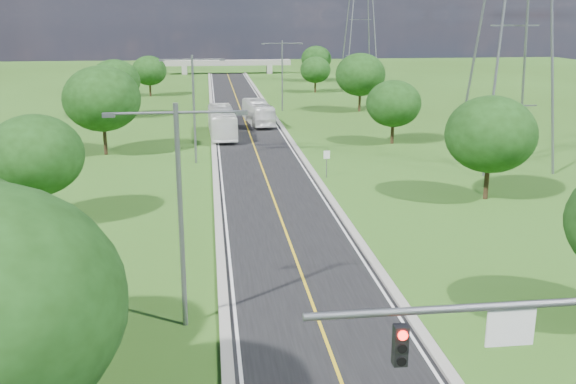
# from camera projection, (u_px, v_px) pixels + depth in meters

# --- Properties ---
(ground) EXTENTS (260.00, 260.00, 0.00)m
(ground) POSITION_uv_depth(u_px,v_px,m) (249.00, 133.00, 75.51)
(ground) COLOR #2D4D15
(ground) RESTS_ON ground
(road) EXTENTS (8.00, 150.00, 0.06)m
(road) POSITION_uv_depth(u_px,v_px,m) (246.00, 125.00, 81.24)
(road) COLOR black
(road) RESTS_ON ground
(curb_left) EXTENTS (0.50, 150.00, 0.22)m
(curb_left) POSITION_uv_depth(u_px,v_px,m) (212.00, 125.00, 80.72)
(curb_left) COLOR gray
(curb_left) RESTS_ON ground
(curb_right) EXTENTS (0.50, 150.00, 0.22)m
(curb_right) POSITION_uv_depth(u_px,v_px,m) (279.00, 124.00, 81.73)
(curb_right) COLOR gray
(curb_right) RESTS_ON ground
(signal_mast) EXTENTS (8.54, 0.33, 7.20)m
(signal_mast) POSITION_uv_depth(u_px,v_px,m) (547.00, 364.00, 16.30)
(signal_mast) COLOR slate
(signal_mast) RESTS_ON ground
(speed_limit_sign) EXTENTS (0.55, 0.09, 2.40)m
(speed_limit_sign) POSITION_uv_depth(u_px,v_px,m) (327.00, 159.00, 54.65)
(speed_limit_sign) COLOR slate
(speed_limit_sign) RESTS_ON ground
(overpass) EXTENTS (30.00, 3.00, 3.20)m
(overpass) POSITION_uv_depth(u_px,v_px,m) (227.00, 64.00, 151.39)
(overpass) COLOR gray
(overpass) RESTS_ON ground
(streetlight_near_left) EXTENTS (5.90, 0.25, 10.00)m
(streetlight_near_left) POSITION_uv_depth(u_px,v_px,m) (180.00, 198.00, 27.31)
(streetlight_near_left) COLOR slate
(streetlight_near_left) RESTS_ON ground
(streetlight_mid_left) EXTENTS (5.90, 0.25, 10.00)m
(streetlight_mid_left) POSITION_uv_depth(u_px,v_px,m) (194.00, 100.00, 58.87)
(streetlight_mid_left) COLOR slate
(streetlight_mid_left) RESTS_ON ground
(streetlight_far_right) EXTENTS (5.90, 0.25, 10.00)m
(streetlight_far_right) POSITION_uv_depth(u_px,v_px,m) (282.00, 69.00, 91.86)
(streetlight_far_right) COLOR slate
(streetlight_far_right) RESTS_ON ground
(power_tower_near) EXTENTS (9.00, 6.40, 28.00)m
(power_tower_near) POSITION_uv_depth(u_px,v_px,m) (516.00, 9.00, 55.26)
(power_tower_near) COLOR slate
(power_tower_near) RESTS_ON ground
(power_tower_far) EXTENTS (9.00, 6.40, 28.00)m
(power_tower_far) POSITION_uv_depth(u_px,v_px,m) (361.00, 12.00, 127.47)
(power_tower_far) COLOR slate
(power_tower_far) RESTS_ON ground
(tree_lb) EXTENTS (6.30, 6.30, 7.33)m
(tree_lb) POSITION_uv_depth(u_px,v_px,m) (35.00, 155.00, 41.77)
(tree_lb) COLOR black
(tree_lb) RESTS_ON ground
(tree_lc) EXTENTS (7.56, 7.56, 8.79)m
(tree_lc) POSITION_uv_depth(u_px,v_px,m) (102.00, 99.00, 62.68)
(tree_lc) COLOR black
(tree_lc) RESTS_ON ground
(tree_ld) EXTENTS (6.72, 6.72, 7.82)m
(tree_ld) POSITION_uv_depth(u_px,v_px,m) (115.00, 81.00, 85.57)
(tree_ld) COLOR black
(tree_ld) RESTS_ON ground
(tree_le) EXTENTS (5.88, 5.88, 6.84)m
(tree_le) POSITION_uv_depth(u_px,v_px,m) (149.00, 71.00, 108.98)
(tree_le) COLOR black
(tree_le) RESTS_ON ground
(tree_rb) EXTENTS (6.72, 6.72, 7.82)m
(tree_rb) POSITION_uv_depth(u_px,v_px,m) (491.00, 134.00, 47.40)
(tree_rb) COLOR black
(tree_rb) RESTS_ON ground
(tree_rc) EXTENTS (5.88, 5.88, 6.84)m
(tree_rc) POSITION_uv_depth(u_px,v_px,m) (394.00, 104.00, 68.49)
(tree_rc) COLOR black
(tree_rc) RESTS_ON ground
(tree_rd) EXTENTS (7.14, 7.14, 8.30)m
(tree_rd) POSITION_uv_depth(u_px,v_px,m) (360.00, 75.00, 91.43)
(tree_rd) COLOR black
(tree_rd) RESTS_ON ground
(tree_re) EXTENTS (5.46, 5.46, 6.35)m
(tree_re) POSITION_uv_depth(u_px,v_px,m) (315.00, 70.00, 114.42)
(tree_re) COLOR black
(tree_re) RESTS_ON ground
(tree_rf) EXTENTS (6.30, 6.30, 7.33)m
(tree_rf) POSITION_uv_depth(u_px,v_px,m) (316.00, 59.00, 133.80)
(tree_rf) COLOR black
(tree_rf) RESTS_ON ground
(bus_outbound) EXTENTS (3.53, 10.72, 2.93)m
(bus_outbound) POSITION_uv_depth(u_px,v_px,m) (258.00, 112.00, 81.38)
(bus_outbound) COLOR white
(bus_outbound) RESTS_ON road
(bus_inbound) EXTENTS (3.09, 11.82, 3.27)m
(bus_inbound) POSITION_uv_depth(u_px,v_px,m) (222.00, 122.00, 73.08)
(bus_inbound) COLOR white
(bus_inbound) RESTS_ON road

